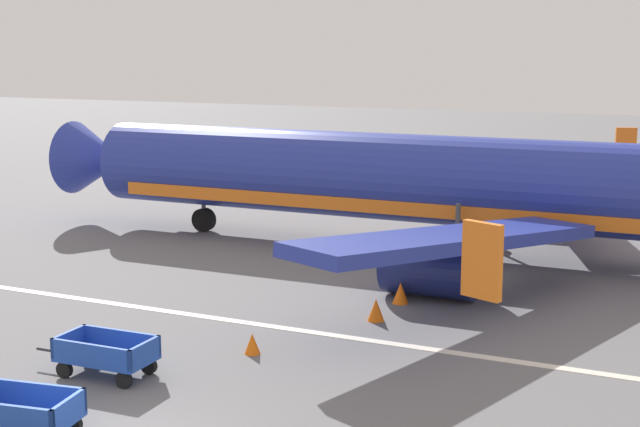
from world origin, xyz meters
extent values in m
cube|color=silver|center=(0.00, 9.34, 0.01)|extent=(120.00, 0.36, 0.01)
cylinder|color=#28389E|center=(-0.65, 21.36, 3.15)|extent=(30.02, 3.88, 3.70)
cube|color=orange|center=(-0.65, 21.36, 2.13)|extent=(27.02, 3.68, 0.56)
cone|color=#28389E|center=(-17.15, 21.26, 3.15)|extent=(3.22, 3.65, 3.63)
cube|color=#28389E|center=(3.53, 13.03, 2.48)|extent=(7.21, 13.04, 1.35)
cube|color=orange|center=(6.19, 6.55, 3.43)|extent=(1.10, 0.59, 1.90)
cylinder|color=navy|center=(2.29, 14.59, 1.13)|extent=(3.21, 2.12, 2.10)
cube|color=#28389E|center=(3.43, 29.73, 2.48)|extent=(7.35, 13.01, 1.35)
cube|color=orange|center=(6.01, 36.25, 3.43)|extent=(1.09, 0.60, 1.90)
cylinder|color=navy|center=(2.21, 28.17, 1.13)|extent=(3.21, 2.12, 2.10)
cylinder|color=#4C4C51|center=(-11.15, 21.30, 1.57)|extent=(0.20, 0.20, 2.04)
cylinder|color=black|center=(-11.15, 21.30, 0.55)|extent=(1.10, 0.46, 1.10)
cylinder|color=#4C4C51|center=(1.86, 19.17, 1.57)|extent=(0.20, 0.20, 2.04)
cylinder|color=black|center=(1.86, 19.17, 0.55)|extent=(1.10, 0.46, 1.10)
cylinder|color=#4C4C51|center=(1.84, 23.57, 1.57)|extent=(0.20, 0.20, 2.04)
cylinder|color=black|center=(1.84, 23.57, 0.55)|extent=(1.10, 0.46, 1.10)
cube|color=#234CB2|center=(-2.24, -0.34, 0.48)|extent=(2.69, 1.79, 0.08)
cube|color=#234CB2|center=(-2.14, -0.98, 0.80)|extent=(2.48, 0.51, 0.55)
cube|color=#234CB2|center=(-2.35, 0.30, 0.80)|extent=(2.48, 0.51, 0.55)
cube|color=#234CB2|center=(-1.06, -0.14, 0.80)|extent=(0.33, 1.40, 0.55)
cylinder|color=black|center=(-3.26, 0.06, 0.22)|extent=(0.46, 0.23, 0.44)
cylinder|color=black|center=(-1.41, 0.37, 0.22)|extent=(0.46, 0.23, 0.44)
cube|color=#234CB2|center=(-3.04, 3.67, 0.48)|extent=(2.54, 1.47, 0.08)
cube|color=#234CB2|center=(-3.02, 3.02, 0.80)|extent=(2.50, 0.17, 0.55)
cube|color=#234CB2|center=(-3.06, 4.32, 0.80)|extent=(2.50, 0.17, 0.55)
cube|color=#234CB2|center=(-4.24, 3.64, 0.80)|extent=(0.14, 1.40, 0.55)
cube|color=#234CB2|center=(-1.84, 3.70, 0.80)|extent=(0.14, 1.40, 0.55)
cylinder|color=#2D2D33|center=(-4.84, 3.62, 0.44)|extent=(1.00, 0.11, 0.08)
cylinder|color=black|center=(-3.96, 3.08, 0.22)|extent=(0.44, 0.17, 0.44)
cylinder|color=black|center=(-3.99, 4.20, 0.22)|extent=(0.44, 0.17, 0.44)
cylinder|color=black|center=(-2.09, 3.14, 0.22)|extent=(0.44, 0.17, 0.44)
cylinder|color=black|center=(-2.12, 4.26, 0.22)|extent=(0.44, 0.17, 0.44)
cone|color=orange|center=(1.57, 11.29, 0.36)|extent=(0.54, 0.54, 0.71)
cone|color=orange|center=(-0.43, 6.84, 0.30)|extent=(0.45, 0.45, 0.60)
cone|color=orange|center=(1.59, 13.52, 0.36)|extent=(0.55, 0.55, 0.72)
camera|label=1|loc=(11.77, -14.68, 8.51)|focal=51.10mm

